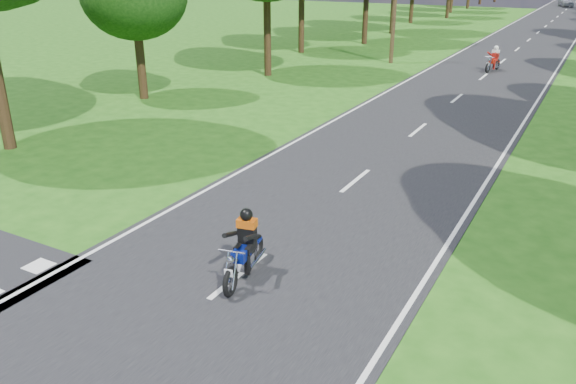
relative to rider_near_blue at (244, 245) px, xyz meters
The scene contains 6 objects.
ground 2.14m from the rider_near_blue, 93.76° to the right, with size 160.00×160.00×0.00m, color #1D4F12.
main_road 48.00m from the rider_near_blue, 90.16° to the left, with size 7.00×140.00×0.02m, color black.
road_markings 46.12m from the rider_near_blue, 90.33° to the left, with size 7.40×140.00×0.01m.
rider_near_blue is the anchor object (origin of this frame).
rider_far_red 25.94m from the rider_near_blue, 90.09° to the left, with size 0.57×1.72×1.43m, color #B6210E, non-canonical shape.
distant_car 83.79m from the rider_near_blue, 90.48° to the left, with size 1.52×3.78×1.29m, color #AEB0B5.
Camera 1 is at (5.58, -6.03, 5.80)m, focal length 35.00 mm.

